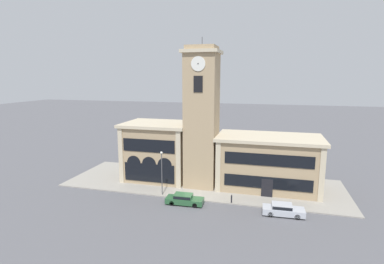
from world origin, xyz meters
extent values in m
plane|color=#56565B|center=(0.00, 0.00, 0.00)|extent=(300.00, 300.00, 0.00)
cube|color=gray|center=(0.00, 6.56, 0.07)|extent=(41.49, 13.12, 0.15)
cube|color=tan|center=(0.00, 5.77, 9.69)|extent=(4.49, 4.49, 19.38)
cube|color=beige|center=(0.00, 5.77, 19.61)|extent=(5.19, 5.19, 0.45)
cube|color=tan|center=(0.00, 5.77, 20.13)|extent=(4.13, 4.13, 0.60)
cylinder|color=#4C4C51|center=(0.00, 5.77, 21.03)|extent=(0.10, 0.10, 1.20)
cylinder|color=silver|center=(0.00, 3.48, 17.90)|extent=(1.97, 0.10, 1.97)
cylinder|color=black|center=(0.00, 3.41, 17.90)|extent=(0.16, 0.04, 0.16)
cylinder|color=silver|center=(-2.29, 5.77, 17.90)|extent=(0.10, 1.97, 1.97)
cylinder|color=black|center=(-2.36, 5.77, 17.90)|extent=(0.04, 0.16, 0.16)
cube|color=black|center=(0.00, 3.49, 15.21)|extent=(1.26, 0.10, 2.20)
cube|color=tan|center=(-7.46, 7.33, 4.32)|extent=(9.84, 7.59, 8.64)
cube|color=beige|center=(-7.46, 7.33, 8.86)|extent=(10.54, 8.29, 0.45)
cube|color=beige|center=(-12.04, 3.47, 4.32)|extent=(0.70, 0.16, 8.64)
cube|color=beige|center=(-2.89, 3.47, 4.32)|extent=(0.70, 0.16, 8.64)
cube|color=black|center=(-7.46, 3.49, 6.22)|extent=(8.07, 0.10, 1.90)
cube|color=black|center=(-7.46, 3.49, 2.07)|extent=(7.87, 0.10, 2.76)
cylinder|color=black|center=(-9.93, 3.48, 3.46)|extent=(2.17, 0.06, 2.17)
cylinder|color=black|center=(-7.46, 3.48, 3.46)|extent=(2.17, 0.06, 2.17)
cylinder|color=black|center=(-5.00, 3.48, 3.46)|extent=(2.17, 0.06, 2.17)
cube|color=tan|center=(9.64, 7.33, 3.67)|extent=(14.20, 7.59, 7.35)
cube|color=beige|center=(9.64, 7.33, 7.57)|extent=(14.90, 8.29, 0.45)
cube|color=beige|center=(2.89, 3.47, 3.67)|extent=(0.70, 0.16, 7.35)
cube|color=beige|center=(16.39, 3.47, 3.67)|extent=(0.70, 0.16, 7.35)
cube|color=black|center=(9.64, 3.49, 5.29)|extent=(11.64, 0.10, 1.62)
cube|color=black|center=(9.64, 3.48, 1.32)|extent=(1.50, 0.12, 2.65)
cube|color=black|center=(9.64, 3.49, 2.12)|extent=(11.64, 0.10, 1.65)
cube|color=#285633|center=(-0.52, -1.41, 0.52)|extent=(4.89, 1.96, 0.69)
cube|color=#285633|center=(-0.72, -1.42, 1.10)|extent=(2.38, 1.68, 0.48)
cube|color=black|center=(-0.72, -1.42, 1.10)|extent=(2.29, 1.72, 0.36)
cylinder|color=black|center=(0.94, -0.58, 0.32)|extent=(0.64, 0.24, 0.63)
cylinder|color=black|center=(1.00, -2.13, 0.32)|extent=(0.64, 0.24, 0.63)
cylinder|color=black|center=(-2.05, -0.70, 0.32)|extent=(0.64, 0.24, 0.63)
cylinder|color=black|center=(-1.99, -2.25, 0.32)|extent=(0.64, 0.24, 0.63)
cube|color=#B2B7C1|center=(11.65, -1.41, 0.55)|extent=(4.90, 2.04, 0.73)
cube|color=#B2B7C1|center=(11.46, -1.42, 1.15)|extent=(2.38, 1.76, 0.48)
cube|color=black|center=(11.46, -1.42, 1.15)|extent=(2.29, 1.79, 0.36)
cylinder|color=black|center=(13.11, -0.54, 0.33)|extent=(0.67, 0.25, 0.66)
cylinder|color=black|center=(13.18, -2.17, 0.33)|extent=(0.67, 0.25, 0.66)
cylinder|color=black|center=(10.12, -0.66, 0.33)|extent=(0.67, 0.25, 0.66)
cylinder|color=black|center=(10.19, -2.29, 0.33)|extent=(0.67, 0.25, 0.66)
cylinder|color=#4C4C51|center=(-4.33, 0.54, 3.03)|extent=(0.12, 0.12, 5.76)
sphere|color=silver|center=(-4.33, 0.54, 6.09)|extent=(0.36, 0.36, 0.36)
cylinder|color=black|center=(5.28, 0.30, 0.60)|extent=(0.18, 0.18, 0.90)
sphere|color=black|center=(5.28, 0.30, 1.13)|extent=(0.16, 0.16, 0.16)
camera|label=1|loc=(9.70, -36.20, 16.12)|focal=28.00mm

